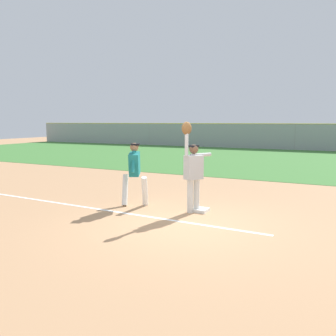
% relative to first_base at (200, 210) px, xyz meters
% --- Properties ---
extents(ground_plane, '(72.32, 72.32, 0.00)m').
position_rel_first_base_xyz_m(ground_plane, '(0.07, -1.19, -0.04)').
color(ground_plane, tan).
extents(outfield_grass, '(53.57, 15.97, 0.01)m').
position_rel_first_base_xyz_m(outfield_grass, '(0.07, 13.30, -0.04)').
color(outfield_grass, '#3D7533').
rests_on(outfield_grass, ground_plane).
extents(chalk_foul_line, '(12.00, 0.56, 0.01)m').
position_rel_first_base_xyz_m(chalk_foul_line, '(-4.00, -0.90, -0.04)').
color(chalk_foul_line, white).
rests_on(chalk_foul_line, ground_plane).
extents(first_base, '(0.39, 0.39, 0.08)m').
position_rel_first_base_xyz_m(first_base, '(0.00, 0.00, 0.00)').
color(first_base, white).
rests_on(first_base, ground_plane).
extents(fielder, '(0.57, 0.82, 2.28)m').
position_rel_first_base_xyz_m(fielder, '(-0.15, -0.15, 1.08)').
color(fielder, silver).
rests_on(fielder, ground_plane).
extents(runner, '(0.89, 0.81, 1.72)m').
position_rel_first_base_xyz_m(runner, '(-1.82, -0.22, 0.96)').
color(runner, white).
rests_on(runner, ground_plane).
extents(baseball, '(0.07, 0.07, 0.07)m').
position_rel_first_base_xyz_m(baseball, '(-0.30, -0.27, 2.19)').
color(baseball, white).
extents(outfield_fence, '(53.65, 0.08, 2.13)m').
position_rel_first_base_xyz_m(outfield_fence, '(0.07, 21.28, 1.02)').
color(outfield_fence, '#93999E').
rests_on(outfield_fence, ground_plane).
extents(parked_car_red, '(4.56, 2.45, 1.25)m').
position_rel_first_base_xyz_m(parked_car_red, '(-6.75, 25.34, 0.63)').
color(parked_car_red, '#B21E1E').
rests_on(parked_car_red, ground_plane).
extents(parked_car_tan, '(4.53, 2.38, 1.25)m').
position_rel_first_base_xyz_m(parked_car_tan, '(-1.27, 25.25, 0.63)').
color(parked_car_tan, tan).
rests_on(parked_car_tan, ground_plane).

